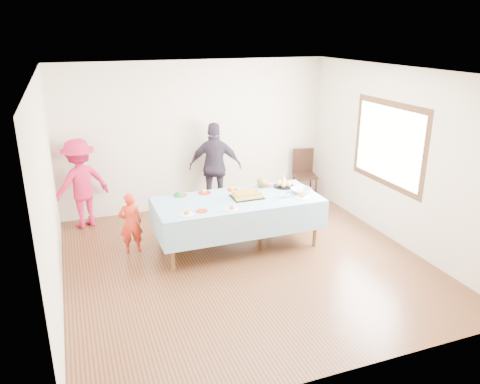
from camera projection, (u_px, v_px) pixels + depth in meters
The scene contains 22 objects.
ground at pixel (245, 262), 6.81m from camera, with size 5.00×5.00×0.00m, color #482714.
room_walls at pixel (249, 143), 6.24m from camera, with size 5.04×5.04×2.72m.
party_table at pixel (238, 202), 7.07m from camera, with size 2.50×1.10×0.78m.
birthday_cake at pixel (247, 195), 7.11m from camera, with size 0.47×0.36×0.08m.
rolls_tray at pixel (284, 184), 7.58m from camera, with size 0.34×0.34×0.10m.
punch_bowl at pixel (301, 191), 7.29m from camera, with size 0.31×0.31×0.08m, color silver.
party_hat at pixel (284, 178), 7.76m from camera, with size 0.10×0.10×0.17m, color white.
fork_pile at pixel (284, 196), 7.09m from camera, with size 0.24×0.18×0.07m, color white, non-canonical shape.
plate_red_far_a at pixel (181, 195), 7.19m from camera, with size 0.17×0.17×0.01m, color red.
plate_red_far_b at pixel (204, 193), 7.30m from camera, with size 0.20×0.20×0.01m, color red.
plate_red_far_c at pixel (232, 190), 7.43m from camera, with size 0.16×0.16×0.01m, color red.
plate_red_far_d at pixel (265, 186), 7.63m from camera, with size 0.19×0.19×0.01m, color red.
plate_red_near at pixel (202, 211), 6.58m from camera, with size 0.17×0.17×0.01m, color red.
plate_white_left at pixel (186, 214), 6.45m from camera, with size 0.21×0.21×0.01m, color white.
plate_white_mid at pixel (231, 209), 6.63m from camera, with size 0.20×0.20×0.01m, color white.
plate_white_right at pixel (302, 198), 7.09m from camera, with size 0.22×0.22×0.01m, color white.
dining_chair at pixel (304, 171), 9.30m from camera, with size 0.49×0.49×0.96m.
toddler_left at pixel (131, 223), 6.96m from camera, with size 0.35×0.23×0.95m, color red.
toddler_mid at pixel (180, 218), 7.30m from camera, with size 0.41×0.26×0.83m, color #226730.
toddler_right at pixel (260, 205), 7.70m from camera, with size 0.45×0.35×0.93m, color #CEB860.
adult_left at pixel (81, 184), 7.80m from camera, with size 0.98×0.57×1.52m, color #BF1741.
adult_right at pixel (215, 167), 8.56m from camera, with size 0.96×0.40×1.63m, color #352B3C.
Camera 1 is at (-2.19, -5.68, 3.22)m, focal length 35.00 mm.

